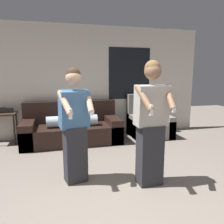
{
  "coord_description": "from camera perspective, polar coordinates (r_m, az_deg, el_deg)",
  "views": [
    {
      "loc": [
        -0.74,
        -2.09,
        1.55
      ],
      "look_at": [
        -0.0,
        0.77,
        1.03
      ],
      "focal_mm": 35.0,
      "sensor_mm": 36.0,
      "label": 1
    }
  ],
  "objects": [
    {
      "name": "ground_plane",
      "position": [
        2.7,
        4.57,
        -25.04
      ],
      "size": [
        14.0,
        14.0,
        0.0
      ],
      "primitive_type": "plane",
      "color": "slate"
    },
    {
      "name": "wall_back",
      "position": [
        5.5,
        -6.54,
        7.91
      ],
      "size": [
        5.97,
        0.07,
        2.7
      ],
      "color": "silver",
      "rests_on": "ground_plane"
    },
    {
      "name": "couch",
      "position": [
        5.1,
        -10.41,
        -4.29
      ],
      "size": [
        2.16,
        0.98,
        0.91
      ],
      "color": "black",
      "rests_on": "ground_plane"
    },
    {
      "name": "armchair",
      "position": [
        5.56,
        9.64,
        -2.89
      ],
      "size": [
        0.94,
        0.9,
        1.03
      ],
      "color": "slate",
      "rests_on": "ground_plane"
    },
    {
      "name": "side_table",
      "position": [
        5.4,
        -26.5,
        -1.38
      ],
      "size": [
        0.55,
        0.41,
        0.84
      ],
      "color": "#332319",
      "rests_on": "ground_plane"
    },
    {
      "name": "person_left",
      "position": [
        3.11,
        -9.71,
        -3.52
      ],
      "size": [
        0.47,
        0.53,
        1.64
      ],
      "color": "#28282D",
      "rests_on": "ground_plane"
    },
    {
      "name": "person_right",
      "position": [
        3.03,
        10.15,
        -3.0
      ],
      "size": [
        0.5,
        0.47,
        1.73
      ],
      "color": "#28282D",
      "rests_on": "ground_plane"
    }
  ]
}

